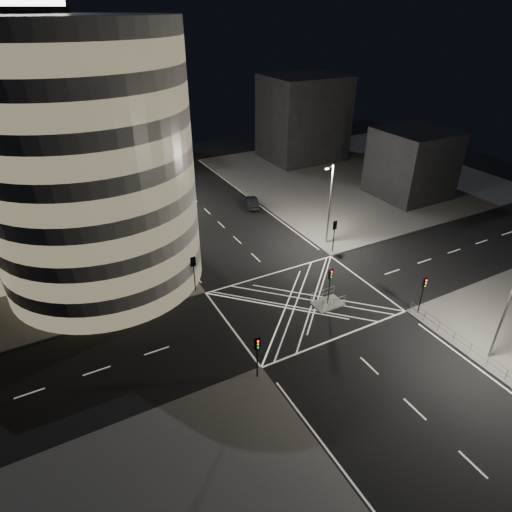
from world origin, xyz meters
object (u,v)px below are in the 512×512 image
street_lamp_right_far (330,202)px  street_lamp_right_near (507,305)px  street_lamp_left_near (169,225)px  traffic_signal_island (330,280)px  street_lamp_left_far (128,175)px  central_island (328,304)px  sedan (252,202)px  traffic_signal_nr (423,289)px  traffic_signal_fr (334,230)px  traffic_signal_nl (257,350)px  traffic_signal_fl (194,268)px

street_lamp_right_far → street_lamp_right_near: 23.00m
street_lamp_left_near → street_lamp_right_far: bearing=-9.0°
traffic_signal_island → street_lamp_left_far: bearing=110.0°
central_island → sedan: bearing=79.9°
traffic_signal_nr → traffic_signal_fr: bearing=90.0°
central_island → street_lamp_right_far: size_ratio=0.30×
street_lamp_right_far → street_lamp_right_near: bearing=-90.0°
street_lamp_left_near → street_lamp_right_far: size_ratio=1.00×
street_lamp_left_near → sedan: street_lamp_left_near is taller
traffic_signal_fr → traffic_signal_island: same height
traffic_signal_nr → street_lamp_left_far: bearing=116.4°
central_island → street_lamp_right_far: (7.44, 10.50, 5.47)m
traffic_signal_fr → sedan: 16.82m
sedan → traffic_signal_island: bearing=98.3°
traffic_signal_nr → street_lamp_right_near: size_ratio=0.40×
traffic_signal_nr → sedan: 30.28m
traffic_signal_nl → street_lamp_left_far: size_ratio=0.40×
central_island → street_lamp_left_near: bearing=130.3°
traffic_signal_nl → traffic_signal_fr: size_ratio=1.00×
traffic_signal_nl → street_lamp_right_far: 24.27m
traffic_signal_nr → street_lamp_right_near: 7.69m
traffic_signal_fr → street_lamp_right_far: street_lamp_right_far is taller
street_lamp_right_far → street_lamp_left_far: bearing=131.9°
central_island → street_lamp_right_far: street_lamp_right_far is taller
traffic_signal_fr → traffic_signal_island: 10.73m
traffic_signal_fl → traffic_signal_nl: (0.00, -13.60, 0.00)m
sedan → traffic_signal_fr: bearing=116.6°
central_island → traffic_signal_fr: bearing=50.7°
traffic_signal_nl → traffic_signal_island: (10.80, 5.30, 0.00)m
traffic_signal_nl → traffic_signal_nr: (17.60, 0.00, 0.00)m
street_lamp_left_far → traffic_signal_island: bearing=-70.0°
traffic_signal_nr → street_lamp_right_far: 16.03m
traffic_signal_island → street_lamp_left_near: bearing=130.3°
traffic_signal_fl → street_lamp_left_near: 5.86m
central_island → sedan: sedan is taller
traffic_signal_fl → street_lamp_right_far: size_ratio=0.40×
traffic_signal_fr → street_lamp_left_near: street_lamp_left_near is taller
central_island → traffic_signal_nr: traffic_signal_nr is taller
traffic_signal_island → sedan: bearing=79.9°
street_lamp_left_near → traffic_signal_island: bearing=-49.7°
traffic_signal_nr → street_lamp_left_far: 41.15m
traffic_signal_nr → sedan: bearing=94.5°
traffic_signal_nr → traffic_signal_island: same height
street_lamp_right_far → street_lamp_right_near: same height
traffic_signal_nl → street_lamp_right_near: bearing=-21.5°
traffic_signal_nl → street_lamp_right_near: 19.78m
central_island → street_lamp_right_near: street_lamp_right_near is taller
traffic_signal_island → street_lamp_right_near: 14.78m
traffic_signal_nl → street_lamp_right_far: (18.24, 15.80, 2.63)m
traffic_signal_fl → traffic_signal_nl: same height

